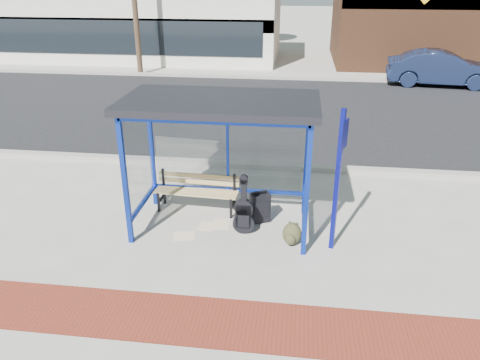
# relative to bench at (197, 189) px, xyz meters

# --- Properties ---
(ground) EXTENTS (120.00, 120.00, 0.00)m
(ground) POSITION_rel_bench_xyz_m (0.60, -0.61, -0.44)
(ground) COLOR #B2ADA0
(ground) RESTS_ON ground
(brick_paver_strip) EXTENTS (60.00, 1.00, 0.01)m
(brick_paver_strip) POSITION_rel_bench_xyz_m (0.60, -3.21, -0.43)
(brick_paver_strip) COLOR maroon
(brick_paver_strip) RESTS_ON ground
(curb_near) EXTENTS (60.00, 0.25, 0.12)m
(curb_near) POSITION_rel_bench_xyz_m (0.60, 2.29, -0.38)
(curb_near) COLOR gray
(curb_near) RESTS_ON ground
(street_asphalt) EXTENTS (60.00, 10.00, 0.00)m
(street_asphalt) POSITION_rel_bench_xyz_m (0.60, 7.39, -0.44)
(street_asphalt) COLOR black
(street_asphalt) RESTS_ON ground
(curb_far) EXTENTS (60.00, 0.25, 0.12)m
(curb_far) POSITION_rel_bench_xyz_m (0.60, 12.49, -0.38)
(curb_far) COLOR gray
(curb_far) RESTS_ON ground
(far_sidewalk) EXTENTS (60.00, 4.00, 0.01)m
(far_sidewalk) POSITION_rel_bench_xyz_m (0.60, 14.39, -0.43)
(far_sidewalk) COLOR #B2ADA0
(far_sidewalk) RESTS_ON ground
(bus_shelter) EXTENTS (3.30, 1.80, 2.42)m
(bus_shelter) POSITION_rel_bench_xyz_m (0.60, -0.54, 1.63)
(bus_shelter) COLOR #0D2898
(bus_shelter) RESTS_ON ground
(storefront_white) EXTENTS (18.00, 6.04, 4.00)m
(storefront_white) POSITION_rel_bench_xyz_m (-8.40, 17.38, 1.56)
(storefront_white) COLOR silver
(storefront_white) RESTS_ON ground
(bench) EXTENTS (1.65, 0.49, 0.77)m
(bench) POSITION_rel_bench_xyz_m (0.00, 0.00, 0.00)
(bench) COLOR black
(bench) RESTS_ON ground
(guitar_bag) EXTENTS (0.40, 0.12, 1.08)m
(guitar_bag) POSITION_rel_bench_xyz_m (1.02, -0.79, -0.04)
(guitar_bag) COLOR black
(guitar_bag) RESTS_ON ground
(suitcase) EXTENTS (0.42, 0.36, 0.63)m
(suitcase) POSITION_rel_bench_xyz_m (1.27, -0.33, -0.15)
(suitcase) COLOR black
(suitcase) RESTS_ON ground
(backpack) EXTENTS (0.37, 0.35, 0.39)m
(backpack) POSITION_rel_bench_xyz_m (1.89, -1.07, -0.25)
(backpack) COLOR #32311C
(backpack) RESTS_ON ground
(sign_post) EXTENTS (0.15, 0.29, 2.46)m
(sign_post) POSITION_rel_bench_xyz_m (2.59, -1.11, 0.95)
(sign_post) COLOR navy
(sign_post) RESTS_ON ground
(newspaper_a) EXTENTS (0.33, 0.39, 0.01)m
(newspaper_a) POSITION_rel_bench_xyz_m (0.30, -0.65, -0.43)
(newspaper_a) COLOR white
(newspaper_a) RESTS_ON ground
(newspaper_b) EXTENTS (0.45, 0.39, 0.01)m
(newspaper_b) POSITION_rel_bench_xyz_m (-0.03, -1.05, -0.43)
(newspaper_b) COLOR white
(newspaper_b) RESTS_ON ground
(newspaper_c) EXTENTS (0.36, 0.43, 0.01)m
(newspaper_c) POSITION_rel_bench_xyz_m (0.56, -0.55, -0.43)
(newspaper_c) COLOR white
(newspaper_c) RESTS_ON ground
(parked_car) EXTENTS (4.43, 1.95, 1.42)m
(parked_car) POSITION_rel_bench_xyz_m (7.63, 12.06, 0.27)
(parked_car) COLOR #172140
(parked_car) RESTS_ON ground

